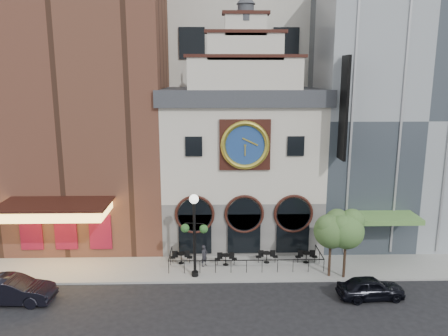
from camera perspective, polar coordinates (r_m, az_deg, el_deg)
name	(u,v)px	position (r m, az deg, el deg)	size (l,w,h in m)	color
ground	(248,283)	(29.67, 3.13, -14.74)	(120.00, 120.00, 0.00)	black
sidewalk	(245,265)	(31.88, 2.78, -12.59)	(44.00, 5.00, 0.15)	gray
clock_building	(241,160)	(34.93, 2.26, 1.04)	(12.60, 8.78, 18.65)	#605E5B
theater_building	(81,84)	(37.92, -18.23, 10.33)	(14.00, 15.60, 25.00)	brown
retail_building	(394,114)	(39.55, 21.36, 6.58)	(14.00, 14.40, 20.00)	gray
office_tower	(235,8)	(46.90, 1.41, 20.21)	(20.00, 16.00, 40.00)	beige
cafe_railing	(245,259)	(31.67, 2.79, -11.73)	(10.60, 2.60, 0.90)	black
bistro_0	(181,257)	(31.95, -5.61, -11.52)	(1.58, 0.68, 0.90)	black
bistro_1	(226,259)	(31.56, 0.23, -11.77)	(1.58, 0.68, 0.90)	black
bistro_2	(267,257)	(32.06, 5.60, -11.44)	(1.58, 0.68, 0.90)	black
bistro_3	(306,257)	(32.46, 10.69, -11.29)	(1.58, 0.68, 0.90)	black
car_right	(371,288)	(28.94, 18.62, -14.62)	(1.62, 4.03, 1.37)	black
car_left	(12,290)	(29.84, -25.91, -14.14)	(1.70, 4.88, 1.61)	black
pedestrian	(204,256)	(31.34, -2.59, -11.36)	(0.56, 0.37, 1.53)	black
lamppost	(194,226)	(28.89, -3.90, -7.60)	(1.81, 0.74, 5.68)	black
tree_left	(332,228)	(29.79, 13.90, -7.63)	(2.38, 2.29, 4.58)	#382619
tree_right	(347,228)	(29.85, 15.75, -7.61)	(2.41, 2.32, 4.64)	#382619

